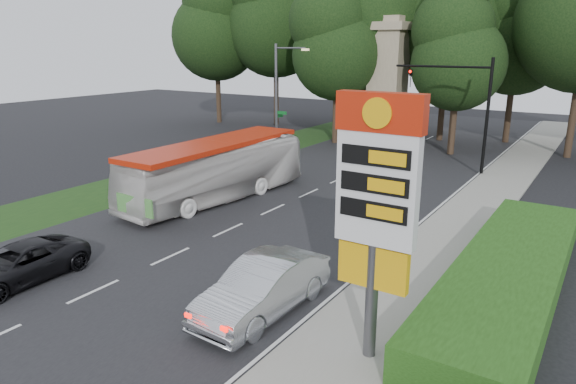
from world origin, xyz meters
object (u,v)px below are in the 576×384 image
Objects in this scene: gas_station_pylon at (377,195)px; streetlight_signs at (279,95)px; monument at (387,82)px; transit_bus at (216,171)px; traffic_signal_mast at (467,99)px; sedan_silver at (263,287)px; suv_charcoal at (18,264)px.

gas_station_pylon is 0.86× the size of streetlight_signs.
monument is 0.90× the size of transit_bus.
monument is at bearing 142.00° from traffic_signal_mast.
traffic_signal_mast is at bearing 8.92° from streetlight_signs.
monument is (-7.68, 6.00, 0.43)m from traffic_signal_mast.
transit_bus is (-12.70, 8.87, -2.90)m from gas_station_pylon.
streetlight_signs is at bearing -171.08° from traffic_signal_mast.
transit_bus is 12.33m from sedan_silver.
gas_station_pylon is 25.74m from streetlight_signs.
suv_charcoal is (4.19, -22.36, -3.79)m from streetlight_signs.
monument is at bearing 107.12° from sedan_silver.
sedan_silver is at bearing 17.60° from suv_charcoal.
gas_station_pylon is at bearing -68.20° from monument.
streetlight_signs reaches higher than gas_station_pylon.
monument is at bearing 91.98° from transit_bus.
sedan_silver is at bearing 172.70° from gas_station_pylon.
monument is at bearing 58.03° from streetlight_signs.
transit_bus reaches higher than suv_charcoal.
sedan_silver is (12.49, -19.54, -3.60)m from streetlight_signs.
gas_station_pylon is at bearing -28.47° from transit_bus.
streetlight_signs is 0.80× the size of monument.
transit_bus is (-1.50, -19.14, -3.55)m from monument.
sedan_silver is (7.50, -27.53, -4.27)m from monument.
transit_bus is at bearing -72.62° from streetlight_signs.
transit_bus is at bearing 92.44° from suv_charcoal.
sedan_silver is 1.09× the size of suv_charcoal.
gas_station_pylon is 15.76m from transit_bus.
streetlight_signs is (-12.67, -1.99, -0.23)m from traffic_signal_mast.
monument is 19.52m from transit_bus.
sedan_silver is at bearing -90.48° from traffic_signal_mast.
traffic_signal_mast is at bearing -38.00° from monument.
traffic_signal_mast is 21.87m from sedan_silver.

